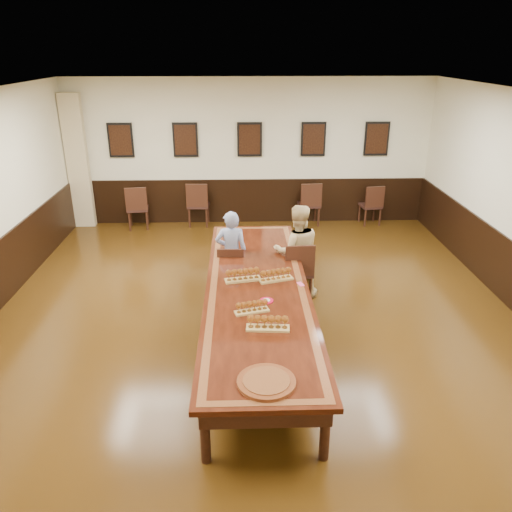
{
  "coord_description": "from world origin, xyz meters",
  "views": [
    {
      "loc": [
        -0.21,
        -6.08,
        3.77
      ],
      "look_at": [
        0.0,
        0.5,
        1.0
      ],
      "focal_mm": 35.0,
      "sensor_mm": 36.0,
      "label": 1
    }
  ],
  "objects_px": {
    "chair_man": "(231,270)",
    "conference_table": "(257,296)",
    "spare_chair_d": "(371,204)",
    "person_woman": "(297,251)",
    "spare_chair_a": "(138,207)",
    "chair_woman": "(297,270)",
    "spare_chair_b": "(198,203)",
    "spare_chair_c": "(309,203)",
    "carved_platter": "(266,382)",
    "person_man": "(231,253)"
  },
  "relations": [
    {
      "from": "chair_man",
      "to": "conference_table",
      "type": "xyz_separation_m",
      "value": [
        0.37,
        -1.25,
        0.17
      ]
    },
    {
      "from": "spare_chair_d",
      "to": "conference_table",
      "type": "distance_m",
      "value": 5.47
    },
    {
      "from": "person_woman",
      "to": "spare_chair_a",
      "type": "bearing_deg",
      "value": -50.19
    },
    {
      "from": "chair_woman",
      "to": "conference_table",
      "type": "height_order",
      "value": "chair_woman"
    },
    {
      "from": "chair_woman",
      "to": "spare_chair_b",
      "type": "xyz_separation_m",
      "value": [
        -1.85,
        3.66,
        0.01
      ]
    },
    {
      "from": "spare_chair_b",
      "to": "spare_chair_c",
      "type": "height_order",
      "value": "spare_chair_b"
    },
    {
      "from": "chair_woman",
      "to": "spare_chair_a",
      "type": "distance_m",
      "value": 4.72
    },
    {
      "from": "spare_chair_c",
      "to": "conference_table",
      "type": "xyz_separation_m",
      "value": [
        -1.34,
        -4.75,
        0.11
      ]
    },
    {
      "from": "spare_chair_d",
      "to": "conference_table",
      "type": "relative_size",
      "value": 0.19
    },
    {
      "from": "chair_man",
      "to": "spare_chair_c",
      "type": "bearing_deg",
      "value": -113.47
    },
    {
      "from": "spare_chair_b",
      "to": "carved_platter",
      "type": "relative_size",
      "value": 1.53
    },
    {
      "from": "spare_chair_a",
      "to": "spare_chair_b",
      "type": "distance_m",
      "value": 1.35
    },
    {
      "from": "spare_chair_d",
      "to": "conference_table",
      "type": "bearing_deg",
      "value": 51.4
    },
    {
      "from": "conference_table",
      "to": "chair_woman",
      "type": "bearing_deg",
      "value": 58.95
    },
    {
      "from": "spare_chair_a",
      "to": "carved_platter",
      "type": "distance_m",
      "value": 7.18
    },
    {
      "from": "spare_chair_a",
      "to": "person_man",
      "type": "distance_m",
      "value": 3.91
    },
    {
      "from": "person_woman",
      "to": "conference_table",
      "type": "xyz_separation_m",
      "value": [
        -0.67,
        -1.23,
        -0.16
      ]
    },
    {
      "from": "spare_chair_d",
      "to": "spare_chair_c",
      "type": "bearing_deg",
      "value": -9.18
    },
    {
      "from": "person_man",
      "to": "conference_table",
      "type": "bearing_deg",
      "value": 107.94
    },
    {
      "from": "spare_chair_d",
      "to": "carved_platter",
      "type": "bearing_deg",
      "value": 59.78
    },
    {
      "from": "spare_chair_b",
      "to": "conference_table",
      "type": "distance_m",
      "value": 4.93
    },
    {
      "from": "conference_table",
      "to": "spare_chair_c",
      "type": "bearing_deg",
      "value": 74.27
    },
    {
      "from": "spare_chair_c",
      "to": "carved_platter",
      "type": "relative_size",
      "value": 1.52
    },
    {
      "from": "person_woman",
      "to": "conference_table",
      "type": "distance_m",
      "value": 1.41
    },
    {
      "from": "chair_woman",
      "to": "carved_platter",
      "type": "xyz_separation_m",
      "value": [
        -0.66,
        -3.24,
        0.28
      ]
    },
    {
      "from": "spare_chair_b",
      "to": "person_man",
      "type": "xyz_separation_m",
      "value": [
        0.8,
        -3.44,
        0.2
      ]
    },
    {
      "from": "carved_platter",
      "to": "spare_chair_b",
      "type": "bearing_deg",
      "value": 99.74
    },
    {
      "from": "spare_chair_b",
      "to": "person_man",
      "type": "relative_size",
      "value": 0.71
    },
    {
      "from": "spare_chair_b",
      "to": "chair_man",
      "type": "bearing_deg",
      "value": 104.83
    },
    {
      "from": "spare_chair_a",
      "to": "person_woman",
      "type": "height_order",
      "value": "person_woman"
    },
    {
      "from": "person_man",
      "to": "conference_table",
      "type": "relative_size",
      "value": 0.28
    },
    {
      "from": "spare_chair_b",
      "to": "conference_table",
      "type": "bearing_deg",
      "value": 105.9
    },
    {
      "from": "chair_man",
      "to": "spare_chair_b",
      "type": "bearing_deg",
      "value": -74.82
    },
    {
      "from": "spare_chair_c",
      "to": "person_woman",
      "type": "distance_m",
      "value": 3.59
    },
    {
      "from": "chair_man",
      "to": "carved_platter",
      "type": "xyz_separation_m",
      "value": [
        0.39,
        -3.36,
        0.33
      ]
    },
    {
      "from": "chair_woman",
      "to": "person_man",
      "type": "distance_m",
      "value": 1.09
    },
    {
      "from": "spare_chair_a",
      "to": "person_woman",
      "type": "relative_size",
      "value": 0.64
    },
    {
      "from": "conference_table",
      "to": "spare_chair_d",
      "type": "bearing_deg",
      "value": 59.9
    },
    {
      "from": "chair_woman",
      "to": "carved_platter",
      "type": "relative_size",
      "value": 1.49
    },
    {
      "from": "spare_chair_a",
      "to": "spare_chair_c",
      "type": "relative_size",
      "value": 0.98
    },
    {
      "from": "chair_man",
      "to": "conference_table",
      "type": "height_order",
      "value": "chair_man"
    },
    {
      "from": "spare_chair_b",
      "to": "spare_chair_d",
      "type": "xyz_separation_m",
      "value": [
        3.91,
        -0.05,
        -0.04
      ]
    },
    {
      "from": "person_woman",
      "to": "conference_table",
      "type": "height_order",
      "value": "person_woman"
    },
    {
      "from": "person_man",
      "to": "conference_table",
      "type": "xyz_separation_m",
      "value": [
        0.37,
        -1.34,
        -0.09
      ]
    },
    {
      "from": "spare_chair_b",
      "to": "person_woman",
      "type": "bearing_deg",
      "value": 119.59
    },
    {
      "from": "person_man",
      "to": "person_woman",
      "type": "height_order",
      "value": "person_woman"
    },
    {
      "from": "chair_woman",
      "to": "spare_chair_b",
      "type": "relative_size",
      "value": 0.97
    },
    {
      "from": "chair_woman",
      "to": "spare_chair_d",
      "type": "bearing_deg",
      "value": -123.23
    },
    {
      "from": "spare_chair_a",
      "to": "person_woman",
      "type": "xyz_separation_m",
      "value": [
        3.18,
        -3.38,
        0.28
      ]
    },
    {
      "from": "chair_man",
      "to": "spare_chair_a",
      "type": "relative_size",
      "value": 0.9
    }
  ]
}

